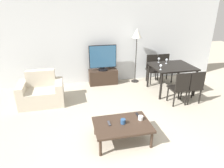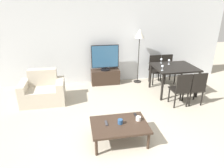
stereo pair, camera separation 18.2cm
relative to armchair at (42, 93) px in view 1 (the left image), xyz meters
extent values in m
plane|color=#B2A893|center=(1.64, -2.52, -0.29)|extent=(18.00, 18.00, 0.00)
cube|color=silver|center=(1.64, 1.18, 1.06)|extent=(7.93, 0.06, 2.70)
cube|color=beige|center=(0.00, -0.04, -0.09)|extent=(0.71, 0.70, 0.39)
cube|color=beige|center=(0.00, 0.21, 0.31)|extent=(0.71, 0.20, 0.42)
cube|color=beige|center=(-0.44, -0.04, 0.00)|extent=(0.18, 0.70, 0.57)
cube|color=beige|center=(0.44, -0.04, 0.00)|extent=(0.18, 0.70, 0.57)
cube|color=#38281E|center=(1.74, 0.93, -0.06)|extent=(0.87, 0.36, 0.45)
cylinder|color=black|center=(1.74, 0.93, 0.18)|extent=(0.29, 0.29, 0.03)
cylinder|color=black|center=(1.74, 0.93, 0.22)|extent=(0.04, 0.04, 0.05)
cube|color=black|center=(1.74, 0.93, 0.59)|extent=(0.83, 0.04, 0.69)
cube|color=#2D5B84|center=(1.74, 0.91, 0.59)|extent=(0.79, 0.01, 0.65)
cube|color=#38281E|center=(1.57, -1.89, 0.05)|extent=(1.02, 0.71, 0.04)
cylinder|color=#38281E|center=(1.12, -2.19, -0.13)|extent=(0.05, 0.05, 0.33)
cylinder|color=#38281E|center=(2.03, -2.19, -0.13)|extent=(0.05, 0.05, 0.33)
cylinder|color=#38281E|center=(1.12, -1.59, -0.13)|extent=(0.05, 0.05, 0.33)
cylinder|color=#38281E|center=(2.03, -1.59, -0.13)|extent=(0.05, 0.05, 0.33)
cube|color=black|center=(3.51, -0.04, 0.45)|extent=(1.12, 0.98, 0.04)
cylinder|color=black|center=(3.01, -0.47, 0.07)|extent=(0.06, 0.06, 0.73)
cylinder|color=black|center=(4.02, -0.47, 0.07)|extent=(0.06, 0.06, 0.73)
cylinder|color=black|center=(3.01, 0.40, 0.07)|extent=(0.06, 0.06, 0.73)
cylinder|color=black|center=(4.02, 0.40, 0.07)|extent=(0.06, 0.06, 0.73)
cube|color=black|center=(3.32, -0.76, 0.12)|extent=(0.40, 0.40, 0.04)
cylinder|color=black|center=(3.16, -0.59, -0.10)|extent=(0.04, 0.04, 0.39)
cylinder|color=black|center=(3.48, -0.59, -0.10)|extent=(0.04, 0.04, 0.39)
cylinder|color=black|center=(3.16, -0.92, -0.10)|extent=(0.04, 0.04, 0.39)
cylinder|color=black|center=(3.48, -0.92, -0.10)|extent=(0.04, 0.04, 0.39)
cube|color=black|center=(3.32, -0.94, 0.35)|extent=(0.37, 0.04, 0.44)
cube|color=black|center=(3.71, 0.69, 0.12)|extent=(0.40, 0.40, 0.04)
cylinder|color=black|center=(3.55, 0.52, -0.10)|extent=(0.04, 0.04, 0.39)
cylinder|color=black|center=(3.87, 0.52, -0.10)|extent=(0.04, 0.04, 0.39)
cylinder|color=black|center=(3.55, 0.85, -0.10)|extent=(0.04, 0.04, 0.39)
cylinder|color=black|center=(3.87, 0.85, -0.10)|extent=(0.04, 0.04, 0.39)
cube|color=black|center=(3.71, 0.87, 0.35)|extent=(0.37, 0.04, 0.44)
cube|color=black|center=(3.71, -0.76, 0.12)|extent=(0.40, 0.40, 0.04)
cylinder|color=black|center=(3.55, -0.59, -0.10)|extent=(0.04, 0.04, 0.39)
cylinder|color=black|center=(3.87, -0.59, -0.10)|extent=(0.04, 0.04, 0.39)
cylinder|color=black|center=(3.55, -0.92, -0.10)|extent=(0.04, 0.04, 0.39)
cylinder|color=black|center=(3.87, -0.92, -0.10)|extent=(0.04, 0.04, 0.39)
cube|color=black|center=(3.71, -0.94, 0.35)|extent=(0.37, 0.04, 0.44)
cube|color=black|center=(3.32, 0.69, 0.12)|extent=(0.40, 0.40, 0.04)
cylinder|color=black|center=(3.16, 0.52, -0.10)|extent=(0.04, 0.04, 0.39)
cylinder|color=black|center=(3.48, 0.52, -0.10)|extent=(0.04, 0.04, 0.39)
cylinder|color=black|center=(3.16, 0.85, -0.10)|extent=(0.04, 0.04, 0.39)
cylinder|color=black|center=(3.48, 0.85, -0.10)|extent=(0.04, 0.04, 0.39)
cube|color=black|center=(3.32, 0.87, 0.35)|extent=(0.37, 0.04, 0.44)
cylinder|color=black|center=(2.78, 0.89, -0.28)|extent=(0.24, 0.24, 0.02)
cylinder|color=black|center=(2.78, 0.89, 0.42)|extent=(0.02, 0.02, 1.38)
cone|color=white|center=(2.78, 0.89, 1.25)|extent=(0.28, 0.28, 0.27)
cube|color=black|center=(1.94, -1.67, 0.08)|extent=(0.04, 0.15, 0.02)
cube|color=#38383D|center=(1.34, -1.83, 0.08)|extent=(0.04, 0.15, 0.02)
cylinder|color=navy|center=(1.59, -1.88, 0.12)|extent=(0.09, 0.09, 0.09)
cylinder|color=white|center=(1.94, -1.83, 0.11)|extent=(0.09, 0.09, 0.08)
cylinder|color=silver|center=(3.04, -0.30, 0.48)|extent=(0.06, 0.06, 0.01)
cylinder|color=silver|center=(3.04, -0.30, 0.52)|extent=(0.01, 0.01, 0.07)
sphere|color=silver|center=(3.04, -0.30, 0.59)|extent=(0.07, 0.07, 0.07)
cylinder|color=silver|center=(3.28, 0.33, 0.48)|extent=(0.06, 0.06, 0.01)
cylinder|color=silver|center=(3.28, 0.33, 0.52)|extent=(0.01, 0.01, 0.07)
sphere|color=silver|center=(3.28, 0.33, 0.59)|extent=(0.07, 0.07, 0.07)
cylinder|color=silver|center=(3.45, 0.18, 0.48)|extent=(0.06, 0.06, 0.01)
cylinder|color=silver|center=(3.45, 0.18, 0.52)|extent=(0.01, 0.01, 0.07)
sphere|color=silver|center=(3.45, 0.18, 0.59)|extent=(0.07, 0.07, 0.07)
camera|label=1|loc=(0.71, -4.82, 2.12)|focal=32.00mm
camera|label=2|loc=(0.89, -4.86, 2.12)|focal=32.00mm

